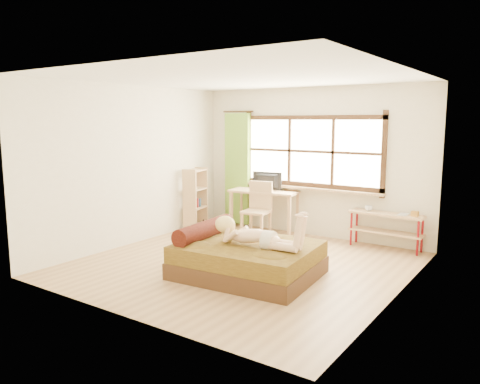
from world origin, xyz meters
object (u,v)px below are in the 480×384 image
Objects in this scene: woman at (255,226)px; bookshelf at (195,198)px; chair at (258,206)px; desk at (264,196)px; bed at (245,258)px; kitten at (211,228)px; pipe_shelf at (387,223)px.

bookshelf is at bearing 139.36° from woman.
desk is at bearing 95.47° from chair.
bed is 7.10× the size of kitten.
pipe_shelf is at bearing 63.38° from woman.
chair is 2.26m from pipe_shelf.
woman is 1.26× the size of chair.
desk is 1.15× the size of bookshelf.
bed is at bearing -114.25° from pipe_shelf.
chair is at bearing -166.11° from pipe_shelf.
desk reaches higher than bed.
woman is at bearing -47.73° from bookshelf.
bookshelf reaches higher than pipe_shelf.
bed reaches higher than pipe_shelf.
woman is 2.35m from chair.
woman is 1.07× the size of bookshelf.
chair is at bearing 116.35° from woman.
woman reaches higher than desk.
bed is 1.91× the size of chair.
chair is at bearing 95.67° from kitten.
desk is (-0.43, 2.21, 0.14)m from kitten.
desk is 1.12× the size of pipe_shelf.
kitten is at bearing 165.31° from woman.
chair is 0.83× the size of pipe_shelf.
kitten is 2.26m from desk.
kitten is at bearing -126.90° from pipe_shelf.
kitten is (-0.87, 0.15, -0.16)m from woman.
woman is at bearing -110.06° from pipe_shelf.
pipe_shelf is (1.18, 2.44, 0.20)m from bed.
bookshelf is (-2.38, 1.81, 0.35)m from bed.
bookshelf is at bearing 137.90° from bed.
chair is (-0.35, 1.85, -0.00)m from kitten.
kitten is 2.41m from bookshelf.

